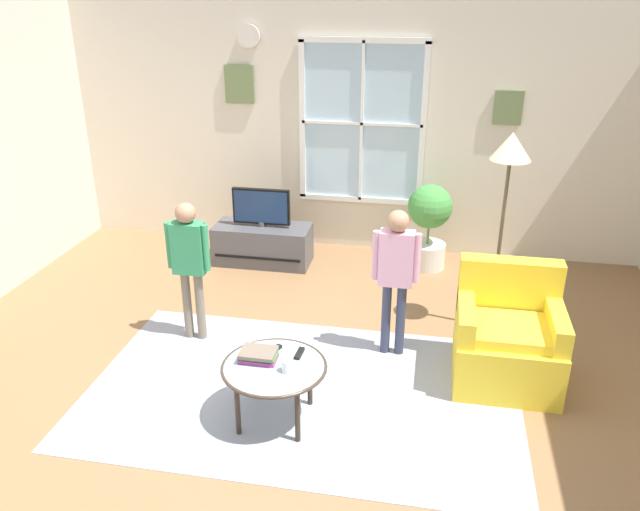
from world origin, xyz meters
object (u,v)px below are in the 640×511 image
at_px(coffee_table, 274,369).
at_px(remote_near_cup, 274,350).
at_px(potted_plant_by_window, 429,221).
at_px(television, 261,207).
at_px(person_pink_shirt, 396,267).
at_px(armchair, 507,340).
at_px(cup, 287,366).
at_px(person_green_shirt, 189,256).
at_px(tv_stand, 263,244).
at_px(floor_lamp, 509,167).
at_px(book_stack, 258,355).
at_px(remote_near_books, 299,353).

distance_m(coffee_table, remote_near_cup, 0.18).
distance_m(remote_near_cup, potted_plant_by_window, 2.78).
relative_size(television, person_pink_shirt, 0.50).
relative_size(armchair, cup, 10.02).
bearing_deg(coffee_table, remote_near_cup, 104.01).
xyz_separation_m(coffee_table, person_pink_shirt, (0.72, 1.01, 0.37)).
bearing_deg(person_green_shirt, remote_near_cup, -40.45).
bearing_deg(remote_near_cup, tv_stand, 107.46).
bearing_deg(potted_plant_by_window, television, -172.99).
height_order(television, person_green_shirt, person_green_shirt).
bearing_deg(television, potted_plant_by_window, 7.01).
bearing_deg(coffee_table, floor_lamp, 45.94).
bearing_deg(cup, person_green_shirt, 136.52).
xyz_separation_m(television, coffee_table, (0.79, -2.56, -0.23)).
distance_m(armchair, book_stack, 1.88).
bearing_deg(book_stack, floor_lamp, 42.84).
distance_m(tv_stand, television, 0.42).
bearing_deg(remote_near_books, armchair, 24.15).
relative_size(tv_stand, person_green_shirt, 0.85).
bearing_deg(cup, armchair, 30.31).
relative_size(television, person_green_shirt, 0.51).
bearing_deg(cup, person_pink_shirt, 59.80).
xyz_separation_m(cup, floor_lamp, (1.43, 1.64, 0.97)).
xyz_separation_m(remote_near_books, remote_near_cup, (-0.18, 0.01, 0.00)).
relative_size(tv_stand, television, 1.68).
distance_m(remote_near_books, floor_lamp, 2.23).
bearing_deg(floor_lamp, coffee_table, -134.06).
bearing_deg(television, armchair, -36.25).
xyz_separation_m(remote_near_books, potted_plant_by_window, (0.80, 2.61, 0.08)).
distance_m(cup, person_pink_shirt, 1.26).
bearing_deg(coffee_table, tv_stand, 107.23).
distance_m(book_stack, floor_lamp, 2.46).
height_order(cup, floor_lamp, floor_lamp).
relative_size(coffee_table, potted_plant_by_window, 0.79).
bearing_deg(remote_near_books, floor_lamp, 45.48).
bearing_deg(armchair, tv_stand, 143.71).
distance_m(television, potted_plant_by_window, 1.75).
distance_m(coffee_table, book_stack, 0.15).
bearing_deg(book_stack, potted_plant_by_window, 68.75).
height_order(book_stack, remote_near_books, book_stack).
distance_m(tv_stand, armchair, 2.96).
bearing_deg(cup, tv_stand, 108.96).
height_order(television, book_stack, television).
relative_size(book_stack, person_green_shirt, 0.21).
bearing_deg(potted_plant_by_window, cup, -106.45).
relative_size(tv_stand, armchair, 1.17).
relative_size(tv_stand, floor_lamp, 0.59).
relative_size(television, remote_near_cup, 4.35).
relative_size(cup, remote_near_cup, 0.62).
bearing_deg(cup, remote_near_cup, 123.12).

